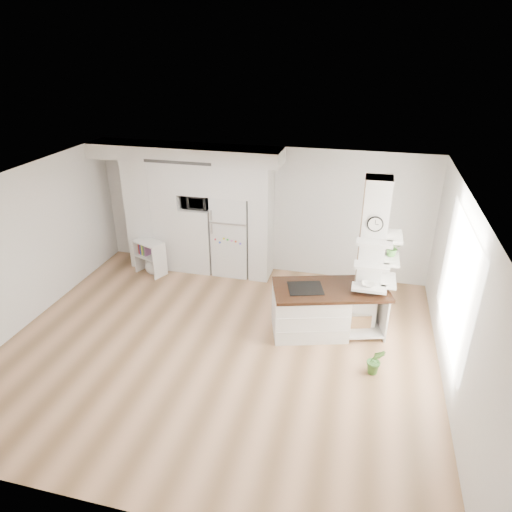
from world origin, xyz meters
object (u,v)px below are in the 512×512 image
(bookshelf, at_px, (151,260))
(floor_plant_a, at_px, (376,361))
(refrigerator, at_px, (233,234))
(kitchen_island, at_px, (317,309))

(bookshelf, bearing_deg, floor_plant_a, -2.16)
(refrigerator, distance_m, floor_plant_a, 4.14)
(refrigerator, height_order, floor_plant_a, refrigerator)
(refrigerator, xyz_separation_m, floor_plant_a, (3.04, -2.73, -0.64))
(kitchen_island, bearing_deg, refrigerator, 121.34)
(bookshelf, relative_size, floor_plant_a, 1.59)
(bookshelf, xyz_separation_m, floor_plant_a, (4.71, -2.21, -0.09))
(refrigerator, height_order, kitchen_island, refrigerator)
(kitchen_island, bearing_deg, floor_plant_a, -58.22)
(refrigerator, xyz_separation_m, bookshelf, (-1.67, -0.52, -0.55))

